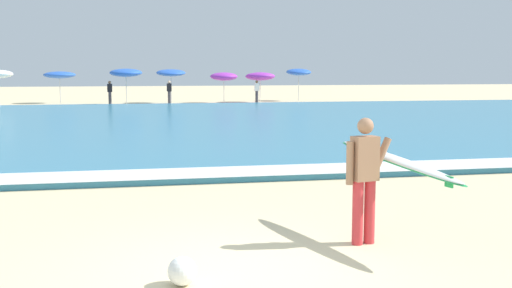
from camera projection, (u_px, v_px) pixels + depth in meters
ground_plane at (242, 273)px, 7.24m from camera, size 160.00×160.00×0.00m
sea at (163, 123)px, 26.39m from camera, size 120.00×28.00×0.14m
surf_foam at (192, 173)px, 13.33m from camera, size 120.00×1.37×0.01m
surfer_with_board at (380, 168)px, 8.41m from camera, size 1.19×2.86×1.73m
beach_umbrella_1 at (60, 75)px, 42.59m from camera, size 2.17×2.17×2.21m
beach_umbrella_2 at (126, 73)px, 41.02m from camera, size 2.14×2.16×2.43m
beach_umbrella_3 at (171, 73)px, 42.95m from camera, size 2.02×2.06×2.42m
beach_umbrella_4 at (224, 77)px, 43.01m from camera, size 1.91×1.93×2.15m
beach_umbrella_5 at (260, 76)px, 44.00m from camera, size 2.13×2.14×2.16m
beach_umbrella_6 at (299, 72)px, 45.89m from camera, size 1.86×1.89×2.45m
beachgoer_near_row_left at (257, 91)px, 43.15m from camera, size 0.32×0.20×1.58m
beachgoer_near_row_mid at (169, 91)px, 42.19m from camera, size 0.32×0.20×1.58m
beachgoer_near_row_right at (110, 92)px, 41.22m from camera, size 0.32×0.20×1.58m
beach_ball at (182, 271)px, 6.80m from camera, size 0.33×0.33×0.33m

